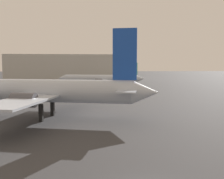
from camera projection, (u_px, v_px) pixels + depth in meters
The scene contains 3 objects.
airplane_at_gate at pixel (40, 91), 35.96m from camera, with size 33.38×26.82×12.33m.
airplane_distant at pixel (101, 78), 88.40m from camera, with size 30.01×23.50×8.32m.
terminal_building at pixel (71, 67), 138.18m from camera, with size 64.09×25.66×12.87m, color #B7B7B2.
Camera 1 is at (-3.35, -13.73, 7.52)m, focal length 41.07 mm.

